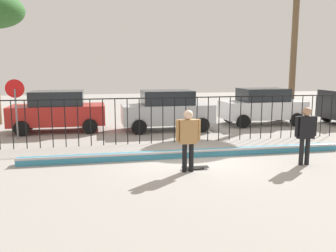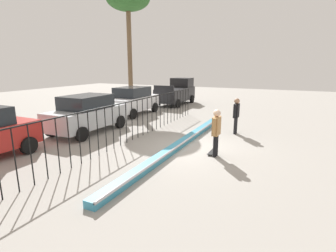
{
  "view_description": "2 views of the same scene",
  "coord_description": "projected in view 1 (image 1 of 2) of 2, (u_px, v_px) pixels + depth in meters",
  "views": [
    {
      "loc": [
        -3.0,
        -10.74,
        2.97
      ],
      "look_at": [
        -0.69,
        0.74,
        1.04
      ],
      "focal_mm": 37.84,
      "sensor_mm": 36.0,
      "label": 1
    },
    {
      "loc": [
        -9.7,
        -3.59,
        3.37
      ],
      "look_at": [
        -0.85,
        0.65,
        1.07
      ],
      "focal_mm": 27.79,
      "sensor_mm": 36.0,
      "label": 2
    }
  ],
  "objects": [
    {
      "name": "skateboard",
      "position": [
        195.0,
        167.0,
        10.46
      ],
      "size": [
        0.8,
        0.2,
        0.07
      ],
      "rotation": [
        0.0,
        0.0,
        0.37
      ],
      "color": "black",
      "rests_on": "ground"
    },
    {
      "name": "perimeter_fence",
      "position": [
        174.0,
        115.0,
        14.05
      ],
      "size": [
        14.04,
        0.04,
        1.82
      ],
      "color": "black",
      "rests_on": "ground"
    },
    {
      "name": "skateboarder",
      "position": [
        188.0,
        135.0,
        10.05
      ],
      "size": [
        0.73,
        0.27,
        1.79
      ],
      "rotation": [
        0.0,
        0.0,
        -0.32
      ],
      "color": "black",
      "rests_on": "ground"
    },
    {
      "name": "stop_sign",
      "position": [
        16.0,
        101.0,
        14.6
      ],
      "size": [
        0.76,
        0.07,
        2.5
      ],
      "color": "slate",
      "rests_on": "ground"
    },
    {
      "name": "camera_operator",
      "position": [
        306.0,
        131.0,
        10.78
      ],
      "size": [
        0.72,
        0.27,
        1.79
      ],
      "rotation": [
        0.0,
        0.0,
        2.33
      ],
      "color": "black",
      "rests_on": "ground"
    },
    {
      "name": "parked_car_red",
      "position": [
        58.0,
        111.0,
        16.55
      ],
      "size": [
        4.3,
        2.12,
        1.9
      ],
      "rotation": [
        0.0,
        0.0,
        -0.05
      ],
      "color": "#B2231E",
      "rests_on": "ground"
    },
    {
      "name": "parked_car_silver",
      "position": [
        167.0,
        110.0,
        16.93
      ],
      "size": [
        4.3,
        2.12,
        1.9
      ],
      "rotation": [
        0.0,
        0.0,
        -0.02
      ],
      "color": "#B7BABF",
      "rests_on": "ground"
    },
    {
      "name": "parked_car_white",
      "position": [
        262.0,
        106.0,
        18.61
      ],
      "size": [
        4.3,
        2.12,
        1.9
      ],
      "rotation": [
        0.0,
        0.0,
        -0.0
      ],
      "color": "silver",
      "rests_on": "ground"
    },
    {
      "name": "bowl_coping_ledge",
      "position": [
        189.0,
        153.0,
        11.91
      ],
      "size": [
        11.0,
        0.41,
        0.27
      ],
      "color": "teal",
      "rests_on": "ground"
    },
    {
      "name": "ground_plane",
      "position": [
        193.0,
        160.0,
        11.45
      ],
      "size": [
        60.0,
        60.0,
        0.0
      ],
      "primitive_type": "plane",
      "color": "#9E9991"
    }
  ]
}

